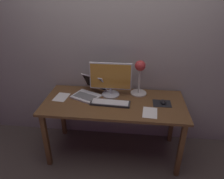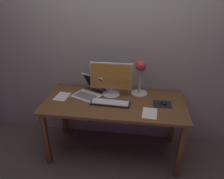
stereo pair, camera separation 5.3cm
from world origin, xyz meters
The scene contains 11 objects.
ground_plane centered at (0.00, 0.00, 0.00)m, with size 4.80×4.80×0.00m, color brown.
back_wall centered at (0.00, 0.40, 1.30)m, with size 4.80×0.06×2.60m, color #A8A099.
desk centered at (0.00, 0.00, 0.66)m, with size 1.60×0.70×0.74m.
monitor centered at (-0.06, 0.16, 0.96)m, with size 0.49×0.21×0.41m.
keyboard_main centered at (-0.04, -0.05, 0.75)m, with size 0.45×0.16×0.03m.
laptop centered at (-0.30, 0.14, 0.80)m, with size 0.42×0.45×0.23m.
desk_lamp centered at (0.28, 0.23, 1.01)m, with size 0.19×0.19×0.42m.
mousepad centered at (0.54, 0.02, 0.74)m, with size 0.20×0.16×0.00m, color black.
mouse centered at (0.55, 0.02, 0.76)m, with size 0.06×0.10×0.03m, color black.
paper_sheet_near_mouse centered at (-0.63, 0.04, 0.74)m, with size 0.15×0.21×0.00m, color white.
paper_sheet_by_keyboard centered at (0.39, -0.18, 0.74)m, with size 0.15×0.21×0.00m, color white.
Camera 1 is at (0.20, -2.04, 1.94)m, focal length 33.60 mm.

